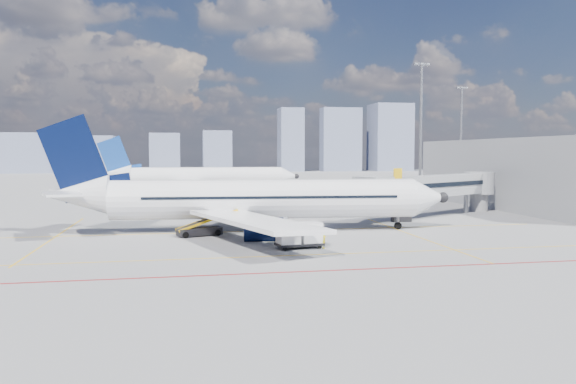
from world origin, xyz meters
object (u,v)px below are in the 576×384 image
main_aircraft (248,200)px  ramp_worker (324,238)px  second_aircraft (199,177)px  cargo_dolly (299,234)px  baggage_tug (288,237)px  belt_loader (201,229)px

main_aircraft → ramp_worker: bearing=-61.1°
second_aircraft → cargo_dolly: (6.33, -65.85, -2.04)m
cargo_dolly → second_aircraft: bearing=87.4°
baggage_tug → cargo_dolly: (0.58, -2.29, 0.52)m
main_aircraft → cargo_dolly: size_ratio=10.02×
second_aircraft → cargo_dolly: bearing=-81.2°
belt_loader → ramp_worker: belt_loader is taller
main_aircraft → second_aircraft: main_aircraft is taller
belt_loader → ramp_worker: 13.42m
baggage_tug → belt_loader: belt_loader is taller
baggage_tug → cargo_dolly: cargo_dolly is taller
cargo_dolly → ramp_worker: cargo_dolly is taller
second_aircraft → belt_loader: bearing=-88.2°
belt_loader → baggage_tug: bearing=-58.6°
cargo_dolly → belt_loader: size_ratio=0.68×
cargo_dolly → belt_loader: belt_loader is taller
second_aircraft → ramp_worker: 66.78m
second_aircraft → belt_loader: 57.24m
belt_loader → ramp_worker: size_ratio=3.59×
cargo_dolly → baggage_tug: bearing=96.1°
main_aircraft → baggage_tug: main_aircraft is taller
main_aircraft → baggage_tug: 9.37m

